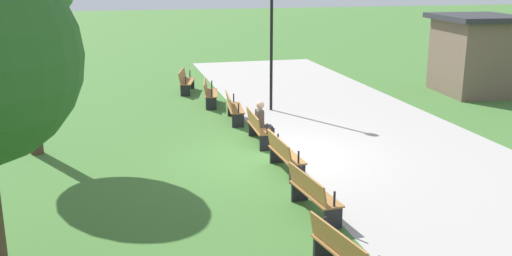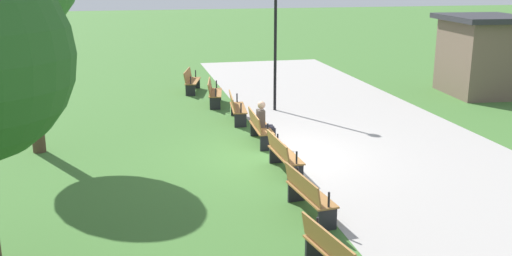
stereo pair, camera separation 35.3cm
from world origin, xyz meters
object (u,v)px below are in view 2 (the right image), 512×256
(bench_4, at_px, (283,154))
(kiosk, at_px, (482,54))
(bench_6, at_px, (335,254))
(person_seated, at_px, (264,121))
(bench_0, at_px, (191,80))
(bench_1, at_px, (214,92))
(lamp_post, at_px, (275,24))
(bench_5, at_px, (308,193))
(bench_3, at_px, (259,127))
(bench_2, at_px, (236,107))

(bench_4, relative_size, kiosk, 0.44)
(bench_6, height_order, person_seated, person_seated)
(bench_4, bearing_deg, kiosk, 123.91)
(bench_0, distance_m, kiosk, 11.41)
(bench_1, height_order, lamp_post, lamp_post)
(bench_4, height_order, person_seated, person_seated)
(bench_0, bearing_deg, lamp_post, 47.77)
(person_seated, xyz_separation_m, lamp_post, (-3.75, 1.28, 2.32))
(bench_1, distance_m, person_seated, 5.06)
(bench_5, relative_size, lamp_post, 0.39)
(lamp_post, xyz_separation_m, kiosk, (-0.87, 8.50, -1.39))
(bench_1, distance_m, lamp_post, 3.41)
(bench_3, height_order, bench_6, same)
(bench_5, height_order, person_seated, person_seated)
(bench_1, height_order, person_seated, person_seated)
(bench_2, xyz_separation_m, bench_6, (10.12, -0.36, 0.00))
(bench_1, xyz_separation_m, bench_3, (5.05, 0.54, 0.00))
(person_seated, distance_m, lamp_post, 4.59)
(person_seated, distance_m, kiosk, 10.86)
(bench_5, relative_size, kiosk, 0.45)
(bench_1, distance_m, bench_2, 2.54)
(bench_0, relative_size, person_seated, 1.40)
(bench_4, xyz_separation_m, kiosk, (-7.19, 9.92, 1.10))
(bench_4, bearing_deg, bench_5, -6.07)
(bench_0, height_order, lamp_post, lamp_post)
(bench_0, distance_m, person_seated, 7.60)
(bench_3, xyz_separation_m, person_seated, (-0.03, 0.14, 0.17))
(bench_2, xyz_separation_m, bench_5, (7.60, 0.00, 0.00))
(bench_2, height_order, lamp_post, lamp_post)
(bench_4, xyz_separation_m, bench_5, (2.53, -0.18, 0.00))
(bench_0, distance_m, bench_5, 12.63)
(bench_3, relative_size, bench_4, 1.00)
(person_seated, bearing_deg, kiosk, 117.32)
(bench_1, bearing_deg, bench_0, -157.75)
(bench_2, bearing_deg, kiosk, 107.93)
(bench_2, xyz_separation_m, person_seated, (2.50, 0.32, 0.17))
(bench_5, height_order, lamp_post, lamp_post)
(bench_0, bearing_deg, bench_1, 26.30)
(bench_4, height_order, bench_5, same)
(bench_6, xyz_separation_m, person_seated, (-7.62, 0.68, 0.17))
(bench_4, bearing_deg, bench_1, -177.99)
(bench_0, relative_size, lamp_post, 0.39)
(bench_2, xyz_separation_m, kiosk, (-2.12, 10.10, 1.10))
(bench_3, xyz_separation_m, bench_4, (2.54, 0.00, 0.00))
(bench_0, xyz_separation_m, kiosk, (2.88, 10.99, 1.10))
(bench_0, height_order, person_seated, person_seated)
(bench_2, relative_size, lamp_post, 0.39)
(bench_5, bearing_deg, person_seated, 170.32)
(bench_5, bearing_deg, bench_4, 169.88)
(bench_3, bearing_deg, bench_4, 2.03)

